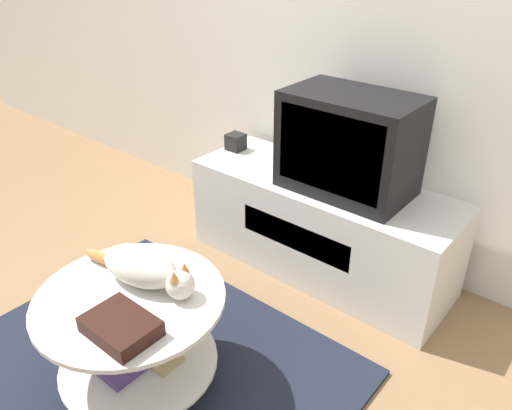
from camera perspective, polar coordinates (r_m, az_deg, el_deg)
name	(u,v)px	position (r m, az deg, el deg)	size (l,w,h in m)	color
ground_plane	(137,380)	(2.19, -13.40, -18.84)	(12.00, 12.00, 0.00)	#93704C
wall_back	(350,1)	(2.60, 10.66, 21.95)	(8.00, 0.05, 2.60)	silver
rug	(137,378)	(2.19, -13.43, -18.66)	(1.55, 1.36, 0.02)	#1E2333
tv_stand	(321,226)	(2.60, 7.40, -2.36)	(1.37, 0.48, 0.51)	silver
tv	(349,144)	(2.33, 10.62, 6.89)	(0.60, 0.37, 0.47)	black
speaker	(236,142)	(2.82, -2.34, 7.22)	(0.09, 0.09, 0.09)	black
coffee_table	(134,331)	(1.97, -13.81, -13.80)	(0.69, 0.69, 0.43)	#B2B2B7
dvd_box	(121,326)	(1.71, -15.20, -13.25)	(0.23, 0.17, 0.06)	black
cat	(144,268)	(1.88, -12.72, -6.99)	(0.53, 0.22, 0.14)	silver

